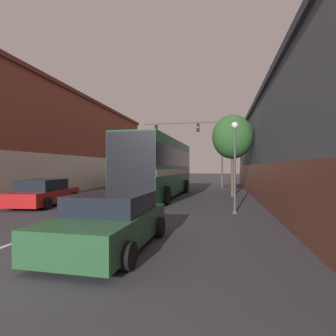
% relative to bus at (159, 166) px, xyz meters
% --- Properties ---
extents(lane_center_line, '(0.14, 38.52, 0.01)m').
position_rel_bus_xyz_m(lane_center_line, '(-1.31, -0.64, -2.09)').
color(lane_center_line, silver).
rests_on(lane_center_line, ground_plane).
extents(building_left_brick, '(8.71, 29.92, 8.38)m').
position_rel_bus_xyz_m(building_left_brick, '(-11.96, 4.43, 2.21)').
color(building_left_brick, brown).
rests_on(building_left_brick, ground_plane).
extents(building_right_storefront, '(7.30, 29.22, 6.21)m').
position_rel_bus_xyz_m(building_right_storefront, '(9.66, -0.24, 1.13)').
color(building_right_storefront, '#4C515B').
rests_on(building_right_storefront, ground_plane).
extents(bus, '(3.03, 10.71, 3.76)m').
position_rel_bus_xyz_m(bus, '(0.00, 0.00, 0.00)').
color(bus, '#145133').
rests_on(bus, ground_plane).
extents(hatchback_foreground, '(2.23, 4.05, 1.32)m').
position_rel_bus_xyz_m(hatchback_foreground, '(1.30, -10.84, -1.47)').
color(hatchback_foreground, '#285633').
rests_on(hatchback_foreground, ground_plane).
extents(parked_car_left_near, '(2.35, 4.71, 1.38)m').
position_rel_bus_xyz_m(parked_car_left_near, '(-5.18, 7.11, -1.43)').
color(parked_car_left_near, slate).
rests_on(parked_car_left_near, ground_plane).
extents(parked_car_left_mid, '(2.14, 4.21, 1.36)m').
position_rel_bus_xyz_m(parked_car_left_mid, '(-5.38, 12.30, -1.45)').
color(parked_car_left_mid, red).
rests_on(parked_car_left_mid, ground_plane).
extents(parked_car_left_far, '(2.39, 4.61, 1.37)m').
position_rel_bus_xyz_m(parked_car_left_far, '(-5.03, -4.83, -1.46)').
color(parked_car_left_far, red).
rests_on(parked_car_left_far, ground_plane).
extents(traffic_signal_gantry, '(7.75, 0.36, 6.67)m').
position_rel_bus_xyz_m(traffic_signal_gantry, '(1.89, 8.61, 2.71)').
color(traffic_signal_gantry, '#514C47').
rests_on(traffic_signal_gantry, ground_plane).
extents(street_lamp, '(0.29, 0.29, 3.93)m').
position_rel_bus_xyz_m(street_lamp, '(4.60, -5.39, 0.09)').
color(street_lamp, '#47474C').
rests_on(street_lamp, ground_plane).
extents(street_tree_near, '(2.70, 2.43, 5.54)m').
position_rel_bus_xyz_m(street_tree_near, '(4.78, 1.28, 1.93)').
color(street_tree_near, brown).
rests_on(street_tree_near, ground_plane).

